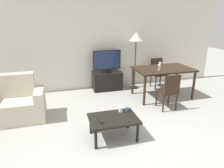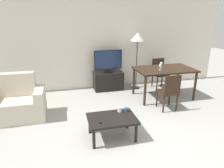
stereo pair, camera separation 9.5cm
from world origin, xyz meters
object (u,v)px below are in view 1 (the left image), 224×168
object	(u,v)px
tv_stand	(107,81)
floor_lamp	(136,39)
cup_white_near	(127,109)
remote_primary	(101,121)
dining_chair_near	(169,90)
cup_colored_far	(121,109)
wine_glass_center	(159,66)
armchair	(17,105)
tv	(107,61)
dining_table	(163,71)
dining_chair_far	(158,71)
wine_glass_left	(160,63)
coffee_table	(113,120)

from	to	relation	value
tv_stand	floor_lamp	bearing A→B (deg)	-6.85
cup_white_near	remote_primary	bearing A→B (deg)	-156.92
dining_chair_near	cup_colored_far	size ratio (longest dim) A/B	9.48
floor_lamp	wine_glass_center	xyz separation A→B (m)	(0.26, -0.91, -0.55)
armchair	tv_stand	bearing A→B (deg)	28.80
tv	cup_colored_far	world-z (taller)	tv
dining_table	floor_lamp	xyz separation A→B (m)	(-0.44, 0.81, 0.74)
dining_chair_far	wine_glass_center	bearing A→B (deg)	-117.25
floor_lamp	cup_colored_far	xyz separation A→B (m)	(-1.11, -2.10, -0.99)
dining_chair_near	floor_lamp	size ratio (longest dim) A/B	0.52
tv_stand	wine_glass_left	distance (m)	1.57
cup_white_near	coffee_table	bearing A→B (deg)	-152.49
tv_stand	dining_table	xyz separation A→B (m)	(1.25, -0.90, 0.42)
armchair	tv	distance (m)	2.57
armchair	floor_lamp	world-z (taller)	floor_lamp
remote_primary	wine_glass_center	size ratio (longest dim) A/B	1.03
coffee_table	cup_colored_far	world-z (taller)	cup_colored_far
floor_lamp	wine_glass_left	size ratio (longest dim) A/B	11.02
armchair	cup_colored_far	world-z (taller)	armchair
dining_chair_near	remote_primary	distance (m)	1.90
tv_stand	remote_primary	xyz separation A→B (m)	(-0.73, -2.45, 0.14)
dining_chair_near	remote_primary	bearing A→B (deg)	-155.09
dining_table	armchair	bearing A→B (deg)	-174.92
coffee_table	cup_colored_far	distance (m)	0.28
armchair	wine_glass_center	distance (m)	3.32
coffee_table	cup_white_near	world-z (taller)	cup_white_near
wine_glass_center	tv_stand	bearing A→B (deg)	136.64
dining_chair_far	remote_primary	xyz separation A→B (m)	(-2.23, -2.30, -0.07)
dining_table	remote_primary	xyz separation A→B (m)	(-1.98, -1.55, -0.29)
armchair	dining_chair_near	size ratio (longest dim) A/B	1.29
coffee_table	wine_glass_center	distance (m)	2.15
tv_stand	dining_chair_near	size ratio (longest dim) A/B	0.97
tv_stand	dining_chair_near	bearing A→B (deg)	-58.92
dining_chair_near	cup_white_near	world-z (taller)	dining_chair_near
armchair	remote_primary	distance (m)	1.93
wine_glass_left	dining_chair_near	bearing A→B (deg)	-104.00
tv_stand	cup_colored_far	size ratio (longest dim) A/B	9.24
dining_table	dining_chair_near	distance (m)	0.82
remote_primary	armchair	bearing A→B (deg)	140.02
tv	coffee_table	xyz separation A→B (m)	(-0.50, -2.38, -0.49)
armchair	floor_lamp	bearing A→B (deg)	20.30
tv_stand	floor_lamp	size ratio (longest dim) A/B	0.51
dining_chair_near	wine_glass_left	world-z (taller)	wine_glass_left
dining_table	dining_chair_far	xyz separation A→B (m)	(0.26, 0.75, -0.21)
dining_table	coffee_table	bearing A→B (deg)	-139.76
cup_white_near	dining_chair_near	bearing A→B (deg)	25.73
armchair	dining_table	distance (m)	3.49
cup_colored_far	dining_table	bearing A→B (deg)	39.76
armchair	cup_colored_far	distance (m)	2.14
cup_white_near	wine_glass_left	xyz separation A→B (m)	(1.40, 1.43, 0.45)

